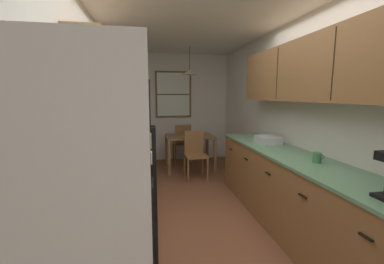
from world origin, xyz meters
name	(u,v)px	position (x,y,z in m)	size (l,w,h in m)	color
ground_plane	(193,203)	(0.00, 1.00, 0.00)	(12.00, 12.00, 0.00)	brown
wall_left	(92,118)	(-1.35, 1.00, 1.27)	(0.10, 9.00, 2.55)	silver
wall_right	(282,115)	(1.35, 1.00, 1.27)	(0.10, 9.00, 2.55)	silver
wall_back	(174,108)	(0.00, 3.65, 1.27)	(4.40, 0.10, 2.55)	silver
ceiling_slab	(194,18)	(0.00, 1.00, 2.59)	(4.40, 9.00, 0.08)	white
refrigerator	(85,228)	(-0.96, -1.15, 0.89)	(0.71, 0.80, 1.79)	white
stove_range	(105,231)	(-0.99, -0.43, 0.47)	(0.66, 0.59, 1.10)	silver
microwave_over_range	(81,82)	(-1.11, -0.43, 1.66)	(0.39, 0.62, 0.36)	white
counter_left	(120,184)	(-1.00, 0.73, 0.45)	(0.64, 1.74, 0.90)	olive
upper_cabinets_left	(102,73)	(-1.14, 0.68, 1.83)	(0.33, 1.82, 0.64)	olive
counter_right	(292,193)	(1.00, 0.10, 0.45)	(0.64, 3.25, 0.90)	olive
upper_cabinets_right	(314,70)	(1.14, 0.05, 1.84)	(0.33, 2.93, 0.68)	olive
dining_table	(190,141)	(0.22, 2.70, 0.62)	(0.99, 0.76, 0.73)	brown
dining_chair_near	(195,152)	(0.23, 2.12, 0.50)	(0.41, 0.41, 0.90)	olive
dining_chair_far	(182,141)	(0.15, 3.29, 0.50)	(0.42, 0.42, 0.90)	olive
pendant_light	(189,72)	(0.22, 2.70, 2.04)	(0.29, 0.29, 0.56)	black
back_window	(173,94)	(-0.02, 3.58, 1.59)	(0.85, 0.05, 1.09)	brown
trash_bin	(145,164)	(-0.70, 2.06, 0.34)	(0.28, 0.28, 0.68)	silver
storage_canister	(111,153)	(-1.00, 0.10, 1.00)	(0.12, 0.12, 0.20)	#265999
dish_towel	(149,216)	(-0.64, -0.28, 0.50)	(0.02, 0.16, 0.24)	beige
mug_by_coffeemaker	(317,158)	(1.04, -0.24, 0.95)	(0.12, 0.08, 0.10)	#3F7F4C
dish_rack	(268,140)	(1.03, 0.79, 0.95)	(0.28, 0.34, 0.10)	silver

